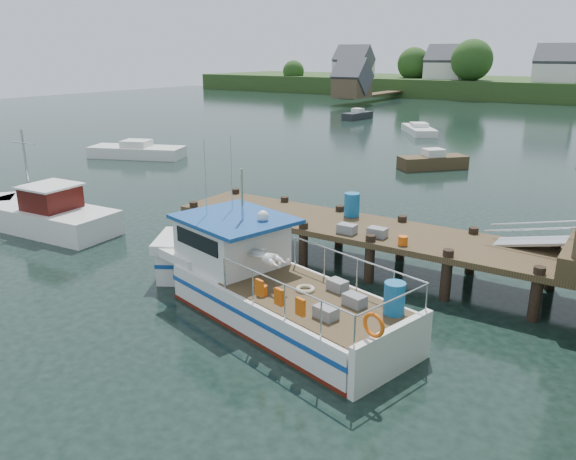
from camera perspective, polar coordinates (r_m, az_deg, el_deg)
The scene contains 8 objects.
ground_plane at distance 20.37m, azimuth 4.68°, elevation -2.89°, with size 160.00×160.00×0.00m, color black.
dock at distance 17.69m, azimuth 23.69°, elevation 0.10°, with size 16.60×3.00×4.78m.
lobster_boat at distance 16.11m, azimuth -3.01°, elevation -5.21°, with size 9.91×4.93×4.79m.
work_boat at distance 25.74m, azimuth -23.94°, elevation 1.54°, with size 7.91×2.88×4.14m.
moored_rowboat at distance 37.24m, azimuth 14.49°, elevation 6.78°, with size 4.02×4.21×1.26m.
moored_a at distance 41.43m, azimuth -15.09°, elevation 7.76°, with size 6.96×4.53×1.22m.
moored_d at distance 53.41m, azimuth 13.15°, elevation 9.90°, with size 4.93×5.91×0.99m.
moored_e at distance 64.18m, azimuth 7.08°, elevation 11.51°, with size 1.89×4.39×1.18m.
Camera 1 is at (9.05, -16.81, 7.11)m, focal length 35.00 mm.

